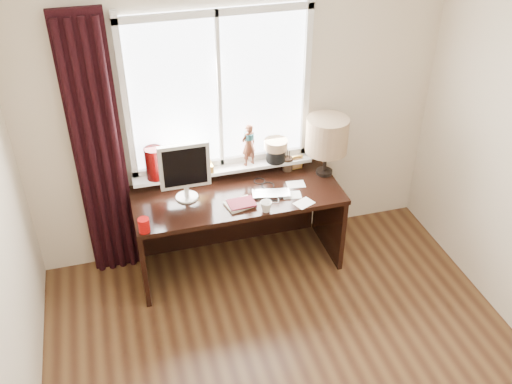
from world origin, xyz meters
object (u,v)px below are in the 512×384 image
object	(u,v)px
mug	(266,206)
table_lamp	(327,136)
laptop	(272,194)
red_cup	(144,225)
desk	(235,211)
monitor	(185,168)

from	to	relation	value
mug	table_lamp	distance (m)	0.82
laptop	red_cup	distance (m)	1.07
mug	red_cup	world-z (taller)	red_cup
red_cup	laptop	bearing A→B (deg)	10.93
mug	red_cup	size ratio (longest dim) A/B	0.84
laptop	table_lamp	size ratio (longest dim) A/B	0.60
red_cup	desk	distance (m)	0.93
laptop	desk	size ratio (longest dim) A/B	0.18
mug	red_cup	bearing A→B (deg)	180.00
mug	desk	world-z (taller)	mug
laptop	table_lamp	distance (m)	0.67
laptop	mug	distance (m)	0.23
table_lamp	mug	bearing A→B (deg)	-148.21
monitor	table_lamp	distance (m)	1.20
laptop	red_cup	bearing A→B (deg)	-157.92
desk	monitor	xyz separation A→B (m)	(-0.41, -0.05, 0.52)
red_cup	table_lamp	size ratio (longest dim) A/B	0.22
mug	desk	bearing A→B (deg)	111.12
mug	desk	size ratio (longest dim) A/B	0.06
monitor	desk	bearing A→B (deg)	7.04
desk	table_lamp	xyz separation A→B (m)	(0.79, -0.00, 0.61)
laptop	monitor	distance (m)	0.73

